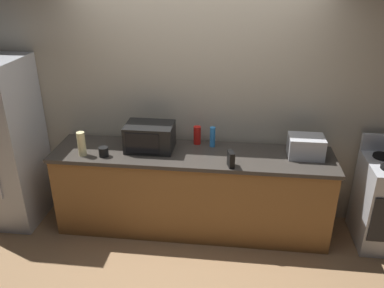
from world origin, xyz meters
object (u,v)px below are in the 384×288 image
bottle_hand_soap (82,144)px  bottle_spray_cleaner (213,137)px  cordless_phone (231,159)px  bottle_hot_sauce (197,135)px  microwave (150,137)px  mug_black (104,152)px  toaster_oven (306,147)px  refrigerator (0,143)px

bottle_hand_soap → bottle_spray_cleaner: 1.31m
cordless_phone → bottle_hot_sauce: bottle_hot_sauce is taller
cordless_phone → bottle_hot_sauce: size_ratio=0.78×
microwave → mug_black: microwave is taller
toaster_oven → mug_black: (-1.97, -0.23, -0.06)m
mug_black → bottle_spray_cleaner: bearing=18.7°
cordless_phone → bottle_spray_cleaner: 0.47m
toaster_oven → bottle_hand_soap: (-2.19, -0.23, 0.02)m
microwave → bottle_hot_sauce: 0.50m
microwave → bottle_hot_sauce: bearing=21.8°
microwave → refrigerator: bearing=-178.3°
bottle_hand_soap → bottle_spray_cleaner: bottle_hand_soap is taller
microwave → cordless_phone: microwave is taller
bottle_hot_sauce → mug_black: bottle_hot_sauce is taller
refrigerator → bottle_hand_soap: size_ratio=7.37×
bottle_hand_soap → mug_black: size_ratio=2.56×
microwave → toaster_oven: bearing=0.5°
refrigerator → bottle_hot_sauce: refrigerator is taller
microwave → bottle_hand_soap: 0.67m
cordless_phone → bottle_spray_cleaner: bottle_spray_cleaner is taller
toaster_oven → bottle_hot_sauce: (-1.09, 0.17, -0.01)m
refrigerator → cordless_phone: 2.46m
bottle_spray_cleaner → bottle_hand_soap: bearing=-164.3°
refrigerator → bottle_hand_soap: refrigerator is taller
refrigerator → microwave: (1.61, 0.05, 0.13)m
refrigerator → toaster_oven: size_ratio=5.29×
mug_black → cordless_phone: bearing=-3.2°
cordless_phone → bottle_hot_sauce: 0.60m
mug_black → toaster_oven: bearing=6.7°
bottle_hand_soap → refrigerator: bearing=170.1°
microwave → mug_black: bearing=-152.5°
toaster_oven → bottle_spray_cleaner: size_ratio=1.60×
bottle_hand_soap → mug_black: bearing=-0.1°
refrigerator → mug_black: bearing=-8.1°
cordless_phone → bottle_spray_cleaner: size_ratio=0.70×
refrigerator → bottle_hand_soap: 1.00m
toaster_oven → bottle_hand_soap: 2.20m
bottle_spray_cleaner → mug_black: (-1.05, -0.35, -0.06)m
refrigerator → microwave: size_ratio=3.75×
bottle_hand_soap → mug_black: (0.22, -0.00, -0.07)m
refrigerator → cordless_phone: bearing=-5.6°
microwave → mug_black: 0.48m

